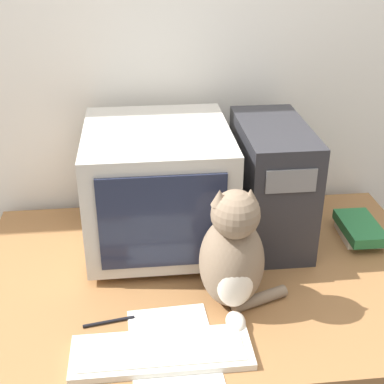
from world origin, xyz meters
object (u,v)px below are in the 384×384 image
crt_monitor (158,186)px  keyboard (162,352)px  cat (233,256)px  pen (109,322)px  computer_tower (271,183)px  book_stack (360,230)px

crt_monitor → keyboard: size_ratio=1.08×
crt_monitor → cat: crt_monitor is taller
cat → pen: 0.37m
cat → pen: (-0.34, -0.05, -0.15)m
crt_monitor → cat: size_ratio=1.31×
crt_monitor → cat: bearing=-62.7°
computer_tower → pen: size_ratio=3.09×
keyboard → book_stack: book_stack is taller
crt_monitor → book_stack: (0.66, -0.05, -0.17)m
cat → pen: bearing=-169.9°
keyboard → computer_tower: bearing=53.6°
crt_monitor → book_stack: bearing=-4.7°
crt_monitor → keyboard: (-0.02, -0.52, -0.19)m
keyboard → pen: (-0.13, 0.13, -0.01)m
pen → crt_monitor: bearing=68.1°
crt_monitor → keyboard: bearing=-92.7°
book_stack → pen: (-0.82, -0.34, -0.03)m
crt_monitor → pen: 0.46m
cat → keyboard: bearing=-136.4°
computer_tower → pen: (-0.52, -0.39, -0.19)m
keyboard → cat: size_ratio=1.21×
keyboard → cat: cat is taller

